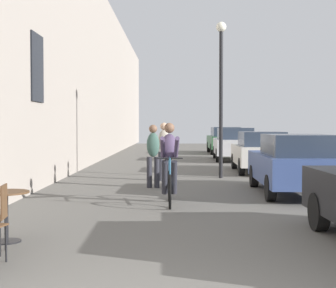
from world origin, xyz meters
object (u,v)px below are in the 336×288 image
object	(u,v)px
pedestrian_mid	(164,148)
street_lamp	(221,79)
pedestrian_near	(153,152)
parked_car_second	(294,163)
parked_car_fifth	(225,140)
cyclist_on_bicycle	(169,165)
parked_car_third	(260,151)
cafe_table_mid	(6,205)
parked_car_fourth	(234,144)

from	to	relation	value
pedestrian_mid	street_lamp	bearing A→B (deg)	24.93
pedestrian_near	street_lamp	world-z (taller)	street_lamp
parked_car_second	parked_car_fifth	xyz separation A→B (m)	(0.15, 18.17, 0.06)
cyclist_on_bicycle	pedestrian_mid	size ratio (longest dim) A/B	1.01
street_lamp	parked_car_third	xyz separation A→B (m)	(1.56, 1.96, -2.36)
pedestrian_near	parked_car_fifth	size ratio (longest dim) A/B	0.38
cafe_table_mid	pedestrian_mid	xyz separation A→B (m)	(2.09, 8.21, 0.46)
cyclist_on_bicycle	parked_car_fourth	bearing A→B (deg)	77.64
pedestrian_near	parked_car_second	bearing A→B (deg)	-19.96
parked_car_fourth	parked_car_fifth	size ratio (longest dim) A/B	1.00
parked_car_second	parked_car_third	xyz separation A→B (m)	(0.15, 5.82, -0.00)
cyclist_on_bicycle	parked_car_fourth	size ratio (longest dim) A/B	0.40
cyclist_on_bicycle	parked_car_third	size ratio (longest dim) A/B	0.43
parked_car_fifth	pedestrian_mid	bearing A→B (deg)	-102.43
parked_car_second	parked_car_fifth	distance (m)	18.17
pedestrian_mid	street_lamp	world-z (taller)	street_lamp
pedestrian_mid	parked_car_second	bearing A→B (deg)	-43.54
street_lamp	parked_car_fifth	bearing A→B (deg)	83.80
pedestrian_mid	street_lamp	distance (m)	2.90
pedestrian_near	pedestrian_mid	size ratio (longest dim) A/B	0.96
parked_car_fourth	cafe_table_mid	bearing A→B (deg)	-107.01
cyclist_on_bicycle	street_lamp	bearing A→B (deg)	73.69
parked_car_second	cafe_table_mid	bearing A→B (deg)	-135.55
pedestrian_mid	cafe_table_mid	bearing A→B (deg)	-104.26
cafe_table_mid	pedestrian_mid	world-z (taller)	pedestrian_mid
pedestrian_mid	parked_car_fourth	bearing A→B (deg)	70.54
parked_car_third	cafe_table_mid	bearing A→B (deg)	-116.27
pedestrian_mid	parked_car_third	distance (m)	4.36
pedestrian_mid	parked_car_second	size ratio (longest dim) A/B	0.42
pedestrian_near	pedestrian_mid	distance (m)	1.80
pedestrian_near	street_lamp	distance (m)	3.95
cyclist_on_bicycle	parked_car_fourth	xyz separation A→B (m)	(2.97, 13.55, -0.01)
parked_car_fourth	pedestrian_mid	bearing A→B (deg)	-109.46
pedestrian_mid	parked_car_second	distance (m)	4.41
pedestrian_mid	cyclist_on_bicycle	bearing A→B (deg)	-87.54
cafe_table_mid	parked_car_third	distance (m)	12.26
pedestrian_near	pedestrian_mid	bearing A→B (deg)	81.82
parked_car_fifth	parked_car_fourth	bearing A→B (deg)	-91.58
street_lamp	parked_car_fifth	size ratio (longest dim) A/B	1.11
cafe_table_mid	street_lamp	size ratio (longest dim) A/B	0.15
street_lamp	parked_car_fourth	bearing A→B (deg)	80.34
parked_car_second	parked_car_fifth	world-z (taller)	parked_car_fifth
parked_car_third	parked_car_fifth	world-z (taller)	parked_car_fifth
pedestrian_mid	parked_car_fourth	world-z (taller)	pedestrian_mid
cyclist_on_bicycle	pedestrian_near	distance (m)	2.85
cyclist_on_bicycle	street_lamp	xyz separation A→B (m)	(1.59, 5.42, 2.30)
street_lamp	parked_car_fourth	world-z (taller)	street_lamp
cyclist_on_bicycle	parked_car_second	bearing A→B (deg)	27.50
parked_car_third	pedestrian_mid	bearing A→B (deg)	-140.17
cafe_table_mid	pedestrian_near	world-z (taller)	pedestrian_near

